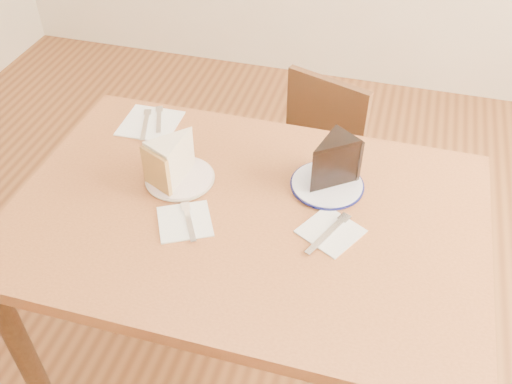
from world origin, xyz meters
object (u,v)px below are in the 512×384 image
(chair_far, at_px, (306,173))
(carrot_cake, at_px, (176,159))
(plate_navy, at_px, (327,185))
(table, at_px, (247,238))
(plate_cream, at_px, (180,178))
(chocolate_cake, at_px, (329,165))

(chair_far, bearing_deg, carrot_cake, 81.96)
(carrot_cake, bearing_deg, plate_navy, 36.32)
(table, height_order, plate_cream, plate_cream)
(table, relative_size, chocolate_cake, 9.33)
(table, distance_m, chair_far, 0.63)
(plate_cream, bearing_deg, chocolate_cake, 12.35)
(plate_cream, relative_size, plate_navy, 0.95)
(plate_cream, bearing_deg, plate_navy, 11.86)
(plate_navy, relative_size, carrot_cake, 1.44)
(chocolate_cake, bearing_deg, carrot_cake, 45.37)
(chair_far, bearing_deg, plate_cream, 82.85)
(plate_cream, distance_m, chocolate_cake, 0.40)
(table, distance_m, plate_cream, 0.24)
(table, relative_size, carrot_cake, 9.24)
(carrot_cake, bearing_deg, table, 6.51)
(plate_navy, bearing_deg, carrot_cake, -169.09)
(table, bearing_deg, chair_far, 85.04)
(chocolate_cake, bearing_deg, plate_navy, 143.89)
(chair_far, distance_m, chocolate_cake, 0.60)
(table, distance_m, carrot_cake, 0.28)
(plate_navy, bearing_deg, chair_far, 106.65)
(table, bearing_deg, plate_navy, 39.69)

